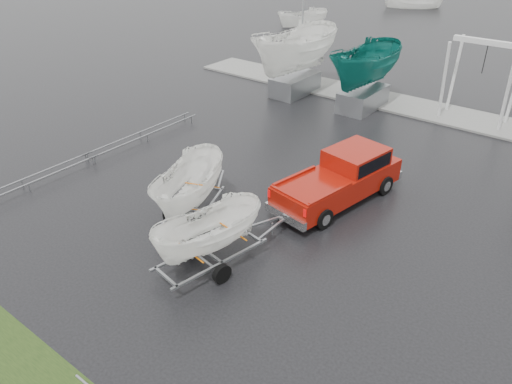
# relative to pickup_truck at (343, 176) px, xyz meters

# --- Properties ---
(ground_plane) EXTENTS (120.00, 120.00, 0.00)m
(ground_plane) POSITION_rel_pickup_truck_xyz_m (-1.04, -2.04, -0.95)
(ground_plane) COLOR black
(ground_plane) RESTS_ON ground
(dock) EXTENTS (30.00, 3.00, 0.12)m
(dock) POSITION_rel_pickup_truck_xyz_m (-1.04, 10.96, -0.90)
(dock) COLOR gray
(dock) RESTS_ON ground
(pickup_truck) EXTENTS (2.80, 5.74, 1.83)m
(pickup_truck) POSITION_rel_pickup_truck_xyz_m (0.00, 0.00, 0.00)
(pickup_truck) COLOR maroon
(pickup_truck) RESTS_ON ground
(trailer_hitched) EXTENTS (1.87, 3.75, 4.39)m
(trailer_hitched) POSITION_rel_pickup_truck_xyz_m (-1.10, -6.13, 1.44)
(trailer_hitched) COLOR gray
(trailer_hitched) RESTS_ON ground
(trailer_parked) EXTENTS (2.42, 3.78, 4.96)m
(trailer_parked) POSITION_rel_pickup_truck_xyz_m (-3.39, -4.60, 1.74)
(trailer_parked) COLOR gray
(trailer_parked) RESTS_ON ground
(boat_hoist) EXTENTS (3.30, 2.18, 4.12)m
(boat_hoist) POSITION_rel_pickup_truck_xyz_m (1.41, 10.96, 1.72)
(boat_hoist) COLOR silver
(boat_hoist) RESTS_ON ground
(keelboat_0) EXTENTS (2.74, 3.20, 10.92)m
(keelboat_0) POSITION_rel_pickup_truck_xyz_m (-8.20, 8.97, 3.41)
(keelboat_0) COLOR gray
(keelboat_0) RESTS_ON ground
(keelboat_1) EXTENTS (2.37, 3.20, 7.39)m
(keelboat_1) POSITION_rel_pickup_truck_xyz_m (-3.90, 9.16, 2.79)
(keelboat_1) COLOR gray
(keelboat_1) RESTS_ON ground
(mast_rack_0) EXTENTS (0.56, 6.50, 0.06)m
(mast_rack_0) POSITION_rel_pickup_truck_xyz_m (-10.04, -1.04, -0.60)
(mast_rack_0) COLOR gray
(mast_rack_0) RESTS_ON ground
(mast_rack_1) EXTENTS (0.56, 6.50, 0.06)m
(mast_rack_1) POSITION_rel_pickup_truck_xyz_m (-10.04, -7.04, -0.60)
(mast_rack_1) COLOR gray
(mast_rack_1) RESTS_ON ground
(moored_boat_0) EXTENTS (2.70, 2.73, 10.85)m
(moored_boat_0) POSITION_rel_pickup_truck_xyz_m (-18.58, 25.64, -0.95)
(moored_boat_0) COLOR white
(moored_boat_0) RESTS_ON ground
(moored_boat_1) EXTENTS (3.40, 3.38, 11.23)m
(moored_boat_1) POSITION_rel_pickup_truck_xyz_m (-14.10, 40.26, -0.95)
(moored_boat_1) COLOR white
(moored_boat_1) RESTS_ON ground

